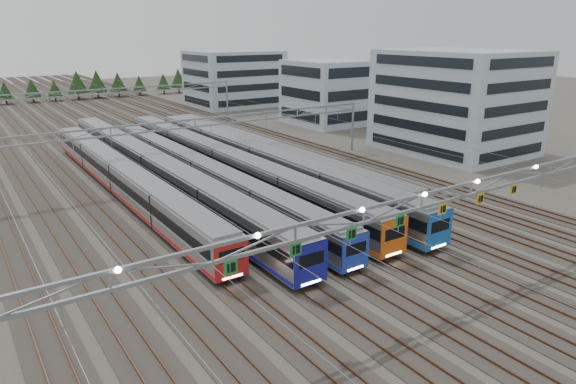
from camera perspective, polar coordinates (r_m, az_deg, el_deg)
ground at (r=41.39m, az=13.86°, el=-10.63°), size 400.00×400.00×0.00m
track_bed at (r=128.26m, az=-21.23°, el=8.39°), size 54.00×260.00×5.42m
train_a at (r=65.15m, az=-17.94°, el=1.53°), size 2.98×56.61×3.89m
train_b at (r=67.88m, az=-14.70°, el=2.51°), size 3.12×68.28×4.07m
train_c at (r=65.22m, az=-9.56°, el=2.06°), size 2.82×58.57×3.67m
train_d at (r=69.68m, az=-7.25°, el=3.32°), size 3.10×64.25×4.04m
train_e at (r=69.97m, az=-3.18°, el=3.53°), size 3.16×62.16×4.13m
train_f at (r=76.91m, az=-2.39°, el=4.52°), size 2.57×61.64×3.33m
gantry_near at (r=38.52m, az=14.70°, el=-1.36°), size 56.36×0.61×8.08m
gantry_mid at (r=70.90m, az=-10.26°, el=6.83°), size 56.36×0.36×8.00m
gantry_far at (r=113.17m, az=-19.72°, el=10.00°), size 56.36×0.36×8.00m
depot_bldg_south at (r=88.89m, az=18.13°, el=9.51°), size 18.00×22.00×16.27m
depot_bldg_mid at (r=111.38m, az=4.33°, el=10.98°), size 14.00×16.00×13.27m
depot_bldg_north at (r=139.84m, az=-6.01°, el=12.44°), size 22.00×18.00×14.22m
treeline at (r=163.37m, az=-22.41°, el=10.95°), size 106.40×5.60×7.02m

